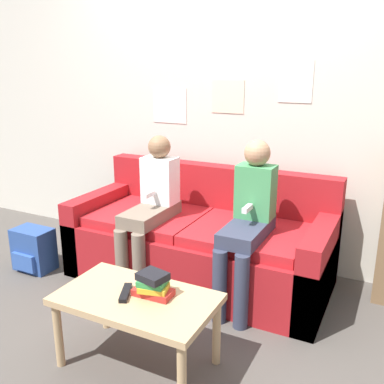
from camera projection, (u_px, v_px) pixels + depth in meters
name	position (u px, v px, depth m)	size (l,w,h in m)	color
ground_plane	(165.00, 311.00, 2.76)	(10.00, 10.00, 0.00)	#4C4742
wall_back	(229.00, 96.00, 3.27)	(8.00, 0.07, 2.60)	beige
couch	(200.00, 243.00, 3.13)	(1.86, 0.82, 0.79)	maroon
coffee_table	(137.00, 305.00, 2.17)	(0.80, 0.47, 0.40)	tan
person_left	(151.00, 204.00, 3.00)	(0.24, 0.56, 1.05)	#756656
person_right	(248.00, 218.00, 2.69)	(0.24, 0.56, 1.08)	#33384C
tv_remote	(126.00, 293.00, 2.17)	(0.11, 0.17, 0.02)	black
book_stack	(153.00, 285.00, 2.14)	(0.20, 0.16, 0.13)	red
backpack	(34.00, 250.00, 3.29)	(0.30, 0.22, 0.33)	#284789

